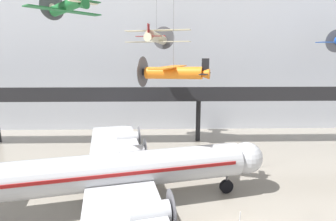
{
  "coord_description": "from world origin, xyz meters",
  "views": [
    {
      "loc": [
        -5.49,
        -16.46,
        12.87
      ],
      "look_at": [
        -4.85,
        10.66,
        7.14
      ],
      "focal_mm": 28.0,
      "sensor_mm": 36.0,
      "label": 1
    }
  ],
  "objects": [
    {
      "name": "mezzanine_walkway",
      "position": [
        0.0,
        21.02,
        6.95
      ],
      "size": [
        110.0,
        3.2,
        8.56
      ],
      "color": "black",
      "rests_on": "ground"
    },
    {
      "name": "airliner_silver_main",
      "position": [
        -10.03,
        3.93,
        3.31
      ],
      "size": [
        28.72,
        33.09,
        9.14
      ],
      "rotation": [
        0.0,
        0.0,
        0.21
      ],
      "color": "#B7BABF",
      "rests_on": "ground"
    },
    {
      "name": "suspended_plane_orange_highwing",
      "position": [
        -4.43,
        7.59,
        11.36
      ],
      "size": [
        6.81,
        8.04,
        12.54
      ],
      "rotation": [
        0.0,
        0.0,
        2.83
      ],
      "color": "orange"
    },
    {
      "name": "stanchion_barrier",
      "position": [
        0.51,
        1.51,
        0.33
      ],
      "size": [
        0.36,
        0.36,
        1.08
      ],
      "color": "#B2B5BA",
      "rests_on": "ground"
    },
    {
      "name": "suspended_plane_cream_biplane",
      "position": [
        -6.15,
        20.48,
        15.23
      ],
      "size": [
        9.19,
        7.74,
        8.9
      ],
      "rotation": [
        0.0,
        0.0,
        1.28
      ],
      "color": "beige"
    },
    {
      "name": "hangar_back_wall",
      "position": [
        0.0,
        29.95,
        13.67
      ],
      "size": [
        140.0,
        3.0,
        27.33
      ],
      "color": "silver",
      "rests_on": "ground"
    },
    {
      "name": "suspended_plane_green_biplane",
      "position": [
        -14.1,
        8.93,
        17.29
      ],
      "size": [
        6.0,
        6.16,
        6.52
      ],
      "rotation": [
        0.0,
        0.0,
        2.43
      ],
      "color": "#1E6B33"
    }
  ]
}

